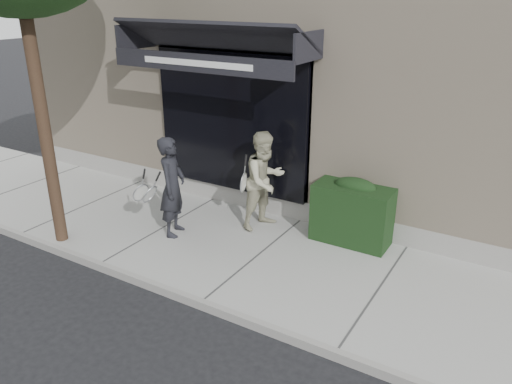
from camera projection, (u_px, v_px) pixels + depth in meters
The scene contains 7 objects.
ground at pixel (259, 261), 8.18m from camera, with size 80.00×80.00×0.00m, color black.
sidewalk at pixel (259, 257), 8.16m from camera, with size 20.00×3.00×0.12m, color #9D9C98.
curb at pixel (202, 304), 6.93m from camera, with size 20.00×0.10×0.14m, color gray.
building_facade at pixel (373, 57), 11.09m from camera, with size 14.30×8.04×5.64m.
hedge at pixel (353, 211), 8.40m from camera, with size 1.30×0.70×1.14m.
pedestrian_front at pixel (172, 187), 8.52m from camera, with size 0.83×0.87×1.76m.
pedestrian_back at pixel (265, 180), 8.79m from camera, with size 0.90×1.02×1.77m.
Camera 1 is at (3.65, -6.16, 4.12)m, focal length 35.00 mm.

